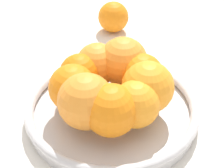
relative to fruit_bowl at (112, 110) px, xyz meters
name	(u,v)px	position (x,y,z in m)	size (l,w,h in m)	color
ground_plane	(112,117)	(0.00, 0.00, -0.02)	(4.00, 4.00, 0.00)	silver
fruit_bowl	(112,110)	(0.00, 0.00, 0.00)	(0.28, 0.28, 0.03)	silver
orange_pile	(111,85)	(0.00, 0.00, 0.05)	(0.19, 0.19, 0.08)	orange
stray_orange	(113,17)	(0.23, -0.18, 0.02)	(0.07, 0.07, 0.07)	orange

